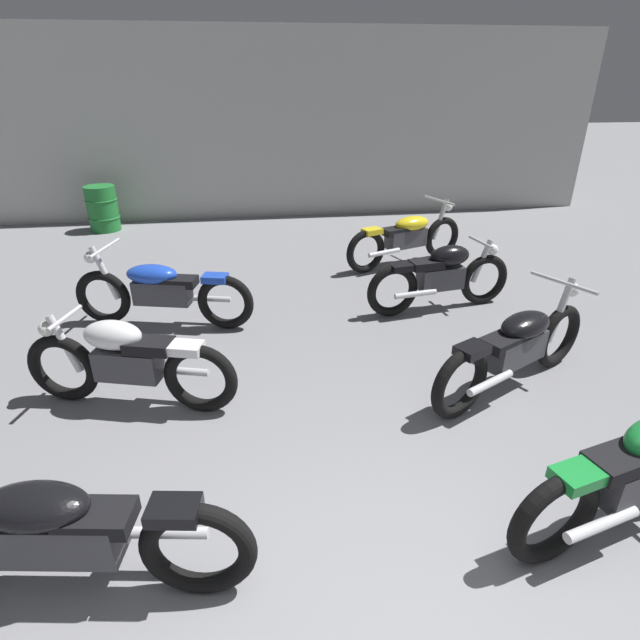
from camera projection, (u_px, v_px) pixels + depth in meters
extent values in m
cube|color=#B2B2AD|center=(277.00, 126.00, 10.14)|extent=(13.41, 0.24, 3.60)
torus|color=black|center=(198.00, 550.00, 2.83)|extent=(0.68, 0.21, 0.67)
cube|color=#38383D|center=(62.00, 535.00, 2.80)|extent=(0.69, 0.34, 0.28)
ellipsoid|color=black|center=(34.00, 506.00, 2.70)|extent=(0.64, 0.41, 0.22)
cube|color=black|center=(96.00, 518.00, 2.73)|extent=(0.43, 0.30, 0.10)
cube|color=black|center=(174.00, 510.00, 2.70)|extent=(0.31, 0.24, 0.08)
cylinder|color=silver|center=(161.00, 533.00, 2.96)|extent=(0.55, 0.15, 0.07)
torus|color=black|center=(63.00, 368.00, 4.58)|extent=(0.68, 0.29, 0.67)
torus|color=black|center=(201.00, 379.00, 4.42)|extent=(0.68, 0.29, 0.67)
cylinder|color=silver|center=(65.00, 344.00, 4.46)|extent=(0.25, 0.13, 0.56)
cube|color=#38383D|center=(129.00, 364.00, 4.46)|extent=(0.62, 0.38, 0.28)
ellipsoid|color=white|center=(113.00, 335.00, 4.35)|extent=(0.58, 0.41, 0.26)
cube|color=black|center=(149.00, 346.00, 4.34)|extent=(0.45, 0.34, 0.10)
cube|color=white|center=(186.00, 348.00, 4.30)|extent=(0.32, 0.27, 0.08)
cylinder|color=silver|center=(65.00, 318.00, 4.34)|extent=(0.16, 0.47, 0.04)
sphere|color=white|center=(47.00, 329.00, 4.41)|extent=(0.14, 0.14, 0.14)
cylinder|color=silver|center=(179.00, 371.00, 4.58)|extent=(0.55, 0.21, 0.07)
torus|color=black|center=(103.00, 297.00, 6.04)|extent=(0.68, 0.26, 0.67)
torus|color=black|center=(226.00, 302.00, 5.90)|extent=(0.68, 0.26, 0.67)
cylinder|color=silver|center=(105.00, 273.00, 5.90)|extent=(0.28, 0.13, 0.66)
cube|color=#38383D|center=(163.00, 292.00, 5.93)|extent=(0.70, 0.39, 0.28)
ellipsoid|color=blue|center=(152.00, 274.00, 5.84)|extent=(0.66, 0.45, 0.22)
cube|color=black|center=(179.00, 282.00, 5.85)|extent=(0.45, 0.33, 0.10)
cube|color=blue|center=(215.00, 278.00, 5.78)|extent=(0.32, 0.26, 0.08)
cylinder|color=silver|center=(105.00, 248.00, 5.76)|extent=(0.20, 0.67, 0.04)
sphere|color=white|center=(90.00, 257.00, 5.83)|extent=(0.14, 0.14, 0.14)
cylinder|color=silver|center=(208.00, 299.00, 6.05)|extent=(0.55, 0.20, 0.07)
torus|color=black|center=(554.00, 518.00, 3.03)|extent=(0.68, 0.27, 0.67)
cube|color=#38383D|center=(635.00, 476.00, 3.21)|extent=(0.61, 0.38, 0.28)
cube|color=black|center=(619.00, 461.00, 3.05)|extent=(0.45, 0.33, 0.10)
cube|color=#197F33|center=(578.00, 476.00, 2.93)|extent=(0.32, 0.26, 0.08)
cylinder|color=silver|center=(602.00, 524.00, 3.02)|extent=(0.55, 0.20, 0.07)
torus|color=black|center=(558.00, 336.00, 5.14)|extent=(0.64, 0.41, 0.67)
torus|color=black|center=(460.00, 383.00, 4.36)|extent=(0.64, 0.41, 0.67)
cylinder|color=silver|center=(560.00, 311.00, 4.96)|extent=(0.27, 0.19, 0.66)
cube|color=#38383D|center=(515.00, 349.00, 4.70)|extent=(0.70, 0.52, 0.28)
ellipsoid|color=black|center=(526.00, 325.00, 4.66)|extent=(0.68, 0.56, 0.22)
cube|color=black|center=(503.00, 342.00, 4.53)|extent=(0.47, 0.40, 0.10)
cube|color=black|center=(472.00, 350.00, 4.28)|extent=(0.34, 0.31, 0.08)
cylinder|color=silver|center=(563.00, 283.00, 4.79)|extent=(0.35, 0.62, 0.04)
sphere|color=white|center=(572.00, 290.00, 4.95)|extent=(0.14, 0.14, 0.14)
cylinder|color=silver|center=(490.00, 383.00, 4.40)|extent=(0.52, 0.32, 0.07)
torus|color=black|center=(484.00, 280.00, 6.56)|extent=(0.68, 0.22, 0.67)
torus|color=black|center=(392.00, 291.00, 6.22)|extent=(0.68, 0.22, 0.67)
cylinder|color=silver|center=(482.00, 261.00, 6.42)|extent=(0.25, 0.11, 0.56)
cube|color=#38383D|center=(440.00, 278.00, 6.34)|extent=(0.60, 0.33, 0.28)
ellipsoid|color=black|center=(450.00, 256.00, 6.25)|extent=(0.56, 0.36, 0.26)
cube|color=black|center=(426.00, 264.00, 6.20)|extent=(0.43, 0.30, 0.10)
cube|color=black|center=(402.00, 267.00, 6.11)|extent=(0.31, 0.24, 0.08)
cylinder|color=silver|center=(480.00, 242.00, 6.29)|extent=(0.11, 0.48, 0.04)
sphere|color=white|center=(493.00, 250.00, 6.40)|extent=(0.14, 0.14, 0.14)
cylinder|color=silver|center=(415.00, 294.00, 6.18)|extent=(0.55, 0.16, 0.07)
torus|color=black|center=(442.00, 237.00, 8.25)|extent=(0.66, 0.35, 0.67)
torus|color=black|center=(366.00, 252.00, 7.60)|extent=(0.66, 0.35, 0.67)
cylinder|color=silver|center=(440.00, 219.00, 8.08)|extent=(0.28, 0.16, 0.66)
cube|color=#38383D|center=(406.00, 238.00, 7.88)|extent=(0.70, 0.46, 0.28)
ellipsoid|color=yellow|center=(412.00, 223.00, 7.83)|extent=(0.68, 0.52, 0.22)
cube|color=black|center=(395.00, 231.00, 7.72)|extent=(0.46, 0.37, 0.10)
cube|color=yellow|center=(372.00, 231.00, 7.51)|extent=(0.33, 0.29, 0.08)
cylinder|color=silver|center=(439.00, 200.00, 7.92)|extent=(0.28, 0.65, 0.04)
sphere|color=white|center=(448.00, 207.00, 8.06)|extent=(0.14, 0.14, 0.14)
cylinder|color=silver|center=(384.00, 253.00, 7.61)|extent=(0.54, 0.27, 0.07)
cylinder|color=#1E722D|center=(103.00, 208.00, 9.66)|extent=(0.56, 0.56, 0.85)
torus|color=#1E722D|center=(101.00, 200.00, 9.59)|extent=(0.59, 0.59, 0.03)
torus|color=#1E722D|center=(104.00, 217.00, 9.73)|extent=(0.59, 0.59, 0.03)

